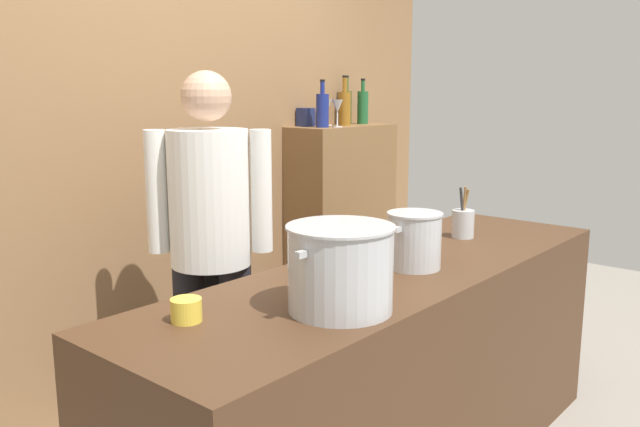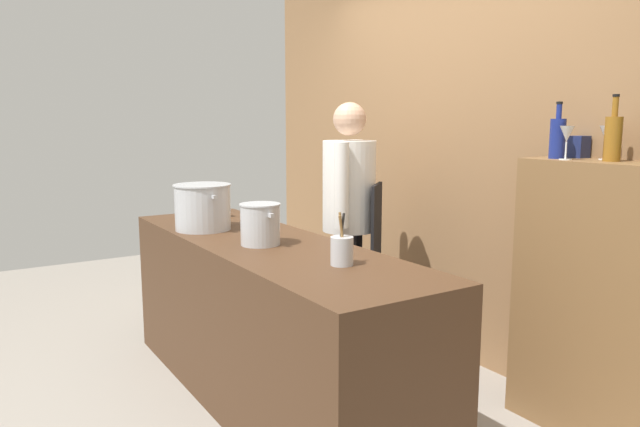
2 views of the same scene
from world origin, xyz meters
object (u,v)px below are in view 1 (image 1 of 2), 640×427
at_px(wine_bottle_amber, 345,107).
at_px(wine_glass_short, 327,106).
at_px(stockpot_small, 414,240).
at_px(stockpot_large, 340,268).
at_px(wine_bottle_cobalt, 322,109).
at_px(spice_tin_navy, 306,117).
at_px(utensil_crock, 463,223).
at_px(wine_bottle_olive, 347,106).
at_px(butter_jar, 186,310).
at_px(wine_glass_wide, 337,107).
at_px(chef, 211,236).
at_px(wine_bottle_green, 363,107).

bearing_deg(wine_bottle_amber, wine_glass_short, 135.62).
bearing_deg(stockpot_small, stockpot_large, -170.79).
xyz_separation_m(wine_bottle_cobalt, spice_tin_navy, (0.02, 0.15, -0.05)).
distance_m(stockpot_large, utensil_crock, 1.19).
bearing_deg(wine_bottle_olive, butter_jar, -152.85).
bearing_deg(wine_bottle_amber, stockpot_small, -132.46).
height_order(wine_bottle_amber, wine_bottle_cobalt, wine_bottle_amber).
bearing_deg(spice_tin_navy, stockpot_large, -135.42).
relative_size(butter_jar, wine_bottle_olive, 0.30).
height_order(butter_jar, wine_bottle_cobalt, wine_bottle_cobalt).
bearing_deg(wine_bottle_amber, stockpot_large, -141.98).
xyz_separation_m(butter_jar, wine_bottle_cobalt, (1.83, 1.01, 0.53)).
xyz_separation_m(wine_glass_short, wine_glass_wide, (-0.10, -0.16, -0.00)).
bearing_deg(stockpot_large, butter_jar, 142.46).
relative_size(chef, spice_tin_navy, 14.90).
xyz_separation_m(chef, spice_tin_navy, (1.23, 0.55, 0.45)).
distance_m(stockpot_large, wine_glass_wide, 2.04).
height_order(chef, wine_glass_short, chef).
xyz_separation_m(wine_glass_wide, spice_tin_navy, (-0.07, 0.19, -0.06)).
relative_size(butter_jar, wine_glass_short, 0.57).
distance_m(stockpot_small, utensil_crock, 0.61).
height_order(stockpot_small, spice_tin_navy, spice_tin_navy).
bearing_deg(wine_bottle_cobalt, stockpot_small, -126.05).
bearing_deg(utensil_crock, stockpot_small, -169.56).
distance_m(butter_jar, spice_tin_navy, 2.24).
distance_m(stockpot_small, butter_jar, 0.97).
xyz_separation_m(butter_jar, wine_bottle_green, (2.31, 1.07, 0.54)).
relative_size(stockpot_small, wine_glass_short, 1.70).
bearing_deg(utensil_crock, wine_glass_short, 68.89).
distance_m(wine_bottle_amber, wine_bottle_olive, 0.15).
relative_size(utensil_crock, wine_bottle_amber, 0.79).
bearing_deg(wine_glass_short, utensil_crock, -111.11).
height_order(stockpot_large, wine_bottle_amber, wine_bottle_amber).
relative_size(chef, wine_bottle_green, 5.70).
height_order(butter_jar, wine_bottle_green, wine_bottle_green).
xyz_separation_m(utensil_crock, wine_bottle_cobalt, (0.28, 1.10, 0.50)).
xyz_separation_m(chef, wine_glass_wide, (1.30, 0.35, 0.51)).
xyz_separation_m(wine_bottle_amber, wine_bottle_olive, (0.13, 0.08, 0.00)).
xyz_separation_m(wine_bottle_green, wine_bottle_cobalt, (-0.48, -0.06, -0.01)).
distance_m(stockpot_large, wine_glass_short, 2.22).
distance_m(utensil_crock, wine_bottle_cobalt, 1.24).
bearing_deg(wine_bottle_amber, wine_bottle_olive, 33.23).
bearing_deg(wine_bottle_cobalt, wine_glass_wide, -28.65).
height_order(stockpot_large, wine_bottle_green, wine_bottle_green).
bearing_deg(chef, spice_tin_navy, -108.66).
bearing_deg(wine_glass_short, wine_glass_wide, -121.93).
xyz_separation_m(wine_bottle_amber, spice_tin_navy, (-0.25, 0.11, -0.06)).
xyz_separation_m(butter_jar, wine_glass_short, (2.02, 1.13, 0.54)).
distance_m(butter_jar, wine_glass_short, 2.38).
bearing_deg(spice_tin_navy, wine_glass_wide, -71.27).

